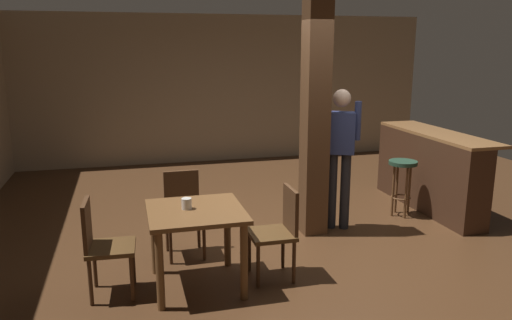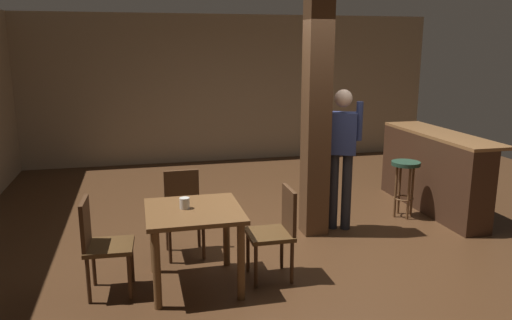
{
  "view_description": "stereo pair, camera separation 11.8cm",
  "coord_description": "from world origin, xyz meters",
  "px_view_note": "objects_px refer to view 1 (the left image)",
  "views": [
    {
      "loc": [
        -1.97,
        -5.07,
        2.22
      ],
      "look_at": [
        -0.63,
        0.01,
        1.01
      ],
      "focal_mm": 35.0,
      "sensor_mm": 36.0,
      "label": 1
    },
    {
      "loc": [
        -1.86,
        -5.1,
        2.22
      ],
      "look_at": [
        -0.63,
        0.01,
        1.01
      ],
      "focal_mm": 35.0,
      "sensor_mm": 36.0,
      "label": 2
    }
  ],
  "objects_px": {
    "chair_north": "(183,209)",
    "bar_counter": "(429,170)",
    "chair_east": "(279,228)",
    "chair_west": "(102,243)",
    "dining_table": "(196,224)",
    "bar_stool_near": "(402,174)",
    "standing_person": "(340,149)",
    "napkin_cup": "(187,204)"
  },
  "relations": [
    {
      "from": "chair_north",
      "to": "dining_table",
      "type": "bearing_deg",
      "value": -88.08
    },
    {
      "from": "chair_north",
      "to": "standing_person",
      "type": "relative_size",
      "value": 0.52
    },
    {
      "from": "chair_west",
      "to": "chair_north",
      "type": "xyz_separation_m",
      "value": [
        0.81,
        0.76,
        0.0
      ]
    },
    {
      "from": "dining_table",
      "to": "standing_person",
      "type": "distance_m",
      "value": 2.23
    },
    {
      "from": "chair_north",
      "to": "standing_person",
      "type": "xyz_separation_m",
      "value": [
        1.93,
        0.29,
        0.5
      ]
    },
    {
      "from": "chair_west",
      "to": "bar_stool_near",
      "type": "height_order",
      "value": "chair_west"
    },
    {
      "from": "dining_table",
      "to": "standing_person",
      "type": "xyz_separation_m",
      "value": [
        1.91,
        1.09,
        0.39
      ]
    },
    {
      "from": "chair_east",
      "to": "chair_west",
      "type": "bearing_deg",
      "value": 178.05
    },
    {
      "from": "chair_east",
      "to": "standing_person",
      "type": "bearing_deg",
      "value": 44.96
    },
    {
      "from": "dining_table",
      "to": "chair_east",
      "type": "height_order",
      "value": "chair_east"
    },
    {
      "from": "chair_north",
      "to": "napkin_cup",
      "type": "relative_size",
      "value": 8.7
    },
    {
      "from": "standing_person",
      "to": "bar_counter",
      "type": "height_order",
      "value": "standing_person"
    },
    {
      "from": "dining_table",
      "to": "bar_stool_near",
      "type": "bearing_deg",
      "value": 24.14
    },
    {
      "from": "dining_table",
      "to": "bar_stool_near",
      "type": "distance_m",
      "value": 3.19
    },
    {
      "from": "bar_counter",
      "to": "chair_west",
      "type": "bearing_deg",
      "value": -161.28
    },
    {
      "from": "dining_table",
      "to": "chair_west",
      "type": "height_order",
      "value": "chair_west"
    },
    {
      "from": "bar_counter",
      "to": "bar_stool_near",
      "type": "bearing_deg",
      "value": -161.61
    },
    {
      "from": "chair_west",
      "to": "bar_stool_near",
      "type": "distance_m",
      "value": 3.96
    },
    {
      "from": "dining_table",
      "to": "napkin_cup",
      "type": "xyz_separation_m",
      "value": [
        -0.08,
        0.04,
        0.19
      ]
    },
    {
      "from": "napkin_cup",
      "to": "chair_north",
      "type": "bearing_deg",
      "value": 86.21
    },
    {
      "from": "bar_counter",
      "to": "dining_table",
      "type": "bearing_deg",
      "value": -156.69
    },
    {
      "from": "napkin_cup",
      "to": "bar_counter",
      "type": "relative_size",
      "value": 0.05
    },
    {
      "from": "chair_north",
      "to": "chair_west",
      "type": "bearing_deg",
      "value": -136.82
    },
    {
      "from": "bar_counter",
      "to": "standing_person",
      "type": "bearing_deg",
      "value": -165.64
    },
    {
      "from": "dining_table",
      "to": "chair_west",
      "type": "relative_size",
      "value": 0.98
    },
    {
      "from": "chair_north",
      "to": "bar_counter",
      "type": "distance_m",
      "value": 3.51
    },
    {
      "from": "dining_table",
      "to": "chair_west",
      "type": "distance_m",
      "value": 0.85
    },
    {
      "from": "chair_west",
      "to": "bar_counter",
      "type": "bearing_deg",
      "value": 18.72
    },
    {
      "from": "napkin_cup",
      "to": "bar_counter",
      "type": "xyz_separation_m",
      "value": [
        3.5,
        1.44,
        -0.26
      ]
    },
    {
      "from": "standing_person",
      "to": "chair_east",
      "type": "bearing_deg",
      "value": -135.04
    },
    {
      "from": "chair_west",
      "to": "bar_counter",
      "type": "height_order",
      "value": "bar_counter"
    },
    {
      "from": "dining_table",
      "to": "bar_counter",
      "type": "relative_size",
      "value": 0.41
    },
    {
      "from": "chair_west",
      "to": "bar_stool_near",
      "type": "xyz_separation_m",
      "value": [
        3.75,
        1.27,
        0.06
      ]
    },
    {
      "from": "dining_table",
      "to": "bar_counter",
      "type": "xyz_separation_m",
      "value": [
        3.42,
        1.47,
        -0.07
      ]
    },
    {
      "from": "standing_person",
      "to": "bar_stool_near",
      "type": "bearing_deg",
      "value": 12.25
    },
    {
      "from": "chair_north",
      "to": "bar_stool_near",
      "type": "bearing_deg",
      "value": 9.87
    },
    {
      "from": "chair_east",
      "to": "napkin_cup",
      "type": "height_order",
      "value": "chair_east"
    },
    {
      "from": "dining_table",
      "to": "chair_north",
      "type": "xyz_separation_m",
      "value": [
        -0.03,
        0.79,
        -0.11
      ]
    },
    {
      "from": "chair_east",
      "to": "napkin_cup",
      "type": "xyz_separation_m",
      "value": [
        -0.87,
        0.06,
        0.3
      ]
    },
    {
      "from": "chair_east",
      "to": "chair_north",
      "type": "distance_m",
      "value": 1.16
    },
    {
      "from": "dining_table",
      "to": "chair_east",
      "type": "distance_m",
      "value": 0.8
    },
    {
      "from": "napkin_cup",
      "to": "chair_east",
      "type": "bearing_deg",
      "value": -4.06
    }
  ]
}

